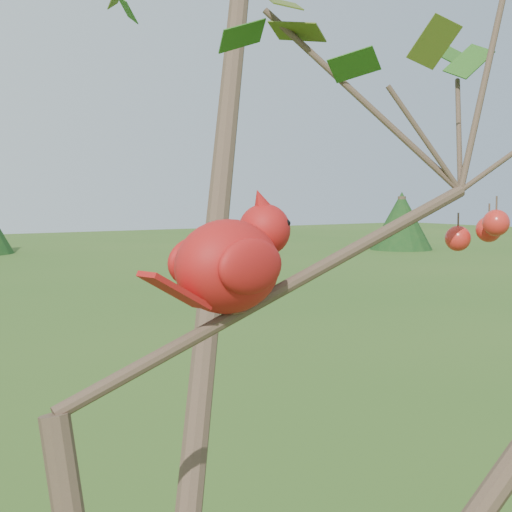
{
  "coord_description": "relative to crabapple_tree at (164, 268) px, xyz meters",
  "views": [
    {
      "loc": [
        -0.34,
        -0.74,
        2.2
      ],
      "look_at": [
        0.22,
        0.09,
        2.12
      ],
      "focal_mm": 55.0,
      "sensor_mm": 36.0,
      "label": 1
    }
  ],
  "objects": [
    {
      "name": "crabapple_tree",
      "position": [
        0.0,
        0.0,
        0.0
      ],
      "size": [
        2.35,
        2.05,
        2.95
      ],
      "color": "#3E2B21",
      "rests_on": "ground"
    },
    {
      "name": "cardinal",
      "position": [
        0.15,
        0.11,
        -0.01
      ],
      "size": [
        0.24,
        0.14,
        0.17
      ],
      "rotation": [
        0.0,
        0.0,
        0.21
      ],
      "color": "#B01C0F",
      "rests_on": "ground"
    }
  ]
}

